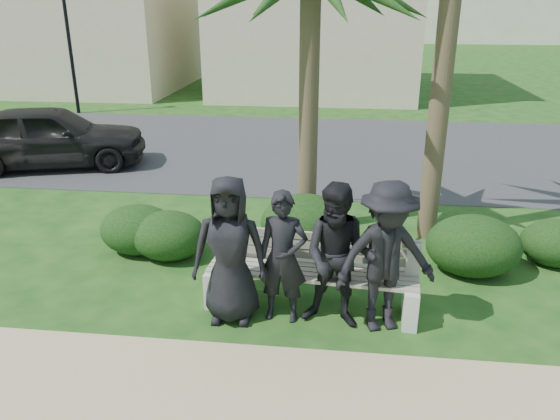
% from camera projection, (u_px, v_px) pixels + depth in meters
% --- Properties ---
extents(ground, '(160.00, 160.00, 0.00)m').
position_uv_depth(ground, '(311.00, 304.00, 7.20)').
color(ground, '#154012').
rests_on(ground, ground).
extents(footpath, '(30.00, 1.60, 0.01)m').
position_uv_depth(footpath, '(299.00, 396.00, 5.54)').
color(footpath, tan).
rests_on(footpath, ground).
extents(asphalt_street, '(160.00, 8.00, 0.01)m').
position_uv_depth(asphalt_street, '(330.00, 149.00, 14.61)').
color(asphalt_street, '#2D2D30').
rests_on(asphalt_street, ground).
extents(stucco_bldg_left, '(10.40, 8.40, 7.30)m').
position_uv_depth(stucco_bldg_left, '(65.00, 2.00, 23.86)').
color(stucco_bldg_left, beige).
rests_on(stucco_bldg_left, ground).
extents(stucco_bldg_right, '(8.40, 8.40, 7.30)m').
position_uv_depth(stucco_bldg_right, '(316.00, 2.00, 22.66)').
color(stucco_bldg_right, beige).
rests_on(stucco_bldg_right, ground).
extents(street_lamp, '(0.36, 0.36, 4.29)m').
position_uv_depth(street_lamp, '(67.00, 25.00, 18.23)').
color(street_lamp, black).
rests_on(street_lamp, ground).
extents(park_bench, '(2.74, 0.85, 0.94)m').
position_uv_depth(park_bench, '(311.00, 278.00, 6.98)').
color(park_bench, gray).
rests_on(park_bench, ground).
extents(man_a, '(0.93, 0.62, 1.86)m').
position_uv_depth(man_a, '(230.00, 250.00, 6.58)').
color(man_a, black).
rests_on(man_a, ground).
extents(man_b, '(0.64, 0.45, 1.68)m').
position_uv_depth(man_b, '(283.00, 257.00, 6.60)').
color(man_b, black).
rests_on(man_b, ground).
extents(man_c, '(0.98, 0.82, 1.82)m').
position_uv_depth(man_c, '(339.00, 257.00, 6.45)').
color(man_c, black).
rests_on(man_c, ground).
extents(man_d, '(1.36, 1.02, 1.88)m').
position_uv_depth(man_d, '(386.00, 258.00, 6.37)').
color(man_d, black).
rests_on(man_d, ground).
extents(hedge_a, '(1.17, 0.96, 0.76)m').
position_uv_depth(hedge_a, '(168.00, 234.00, 8.40)').
color(hedge_a, black).
rests_on(hedge_a, ground).
extents(hedge_b, '(1.20, 0.99, 0.78)m').
position_uv_depth(hedge_b, '(138.00, 228.00, 8.59)').
color(hedge_b, black).
rests_on(hedge_b, ground).
extents(hedge_d, '(1.44, 1.19, 0.94)m').
position_uv_depth(hedge_d, '(306.00, 222.00, 8.62)').
color(hedge_d, black).
rests_on(hedge_d, ground).
extents(hedge_e, '(1.36, 1.13, 0.89)m').
position_uv_depth(hedge_e, '(474.00, 244.00, 7.91)').
color(hedge_e, black).
rests_on(hedge_e, ground).
extents(hedge_f, '(1.09, 0.90, 0.71)m').
position_uv_depth(hedge_f, '(558.00, 242.00, 8.20)').
color(hedge_f, black).
rests_on(hedge_f, ground).
extents(car_a, '(4.66, 2.89, 1.48)m').
position_uv_depth(car_a, '(50.00, 136.00, 12.85)').
color(car_a, black).
rests_on(car_a, ground).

